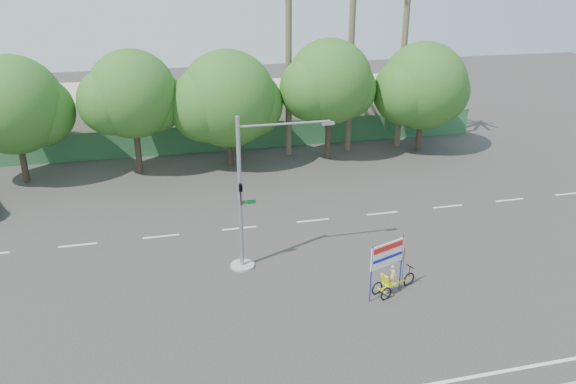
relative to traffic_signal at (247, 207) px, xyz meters
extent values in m
plane|color=#33302D|center=(2.20, -3.98, -2.92)|extent=(120.00, 120.00, 0.00)
cube|color=#336B3D|center=(2.20, 17.52, -1.92)|extent=(38.00, 0.08, 2.00)
cube|color=beige|center=(-7.80, 22.02, -0.92)|extent=(12.00, 8.00, 4.00)
cube|color=beige|center=(10.20, 22.02, -1.12)|extent=(14.00, 8.00, 3.60)
cylinder|color=#473828|center=(-11.80, 14.02, -1.16)|extent=(0.40, 0.40, 3.52)
sphere|color=#284E16|center=(-11.80, 14.02, 2.04)|extent=(6.00, 6.00, 6.00)
sphere|color=#284E16|center=(-10.45, 14.32, 1.48)|extent=(4.32, 4.32, 4.32)
cylinder|color=#473828|center=(-4.80, 14.02, -1.05)|extent=(0.40, 0.40, 3.74)
sphere|color=#284E16|center=(-4.80, 14.02, 2.35)|extent=(5.60, 5.60, 5.60)
sphere|color=#284E16|center=(-3.54, 14.32, 1.76)|extent=(4.03, 4.03, 4.03)
sphere|color=#284E16|center=(-6.06, 13.77, 2.01)|extent=(4.26, 4.26, 4.26)
cylinder|color=#473828|center=(1.20, 14.02, -1.27)|extent=(0.40, 0.40, 3.30)
sphere|color=#284E16|center=(1.20, 14.02, 1.73)|extent=(6.40, 6.40, 6.40)
sphere|color=#284E16|center=(2.64, 14.32, 1.21)|extent=(4.61, 4.61, 4.61)
sphere|color=#284E16|center=(-0.24, 13.77, 1.43)|extent=(4.86, 4.86, 4.86)
cylinder|color=#473828|center=(8.20, 14.02, -0.98)|extent=(0.40, 0.40, 3.87)
sphere|color=#284E16|center=(8.20, 14.02, 2.54)|extent=(5.80, 5.80, 5.80)
sphere|color=#284E16|center=(9.50, 14.32, 1.92)|extent=(4.18, 4.18, 4.18)
sphere|color=#284E16|center=(6.89, 13.77, 2.19)|extent=(4.41, 4.41, 4.41)
cylinder|color=#473828|center=(15.20, 14.02, -1.20)|extent=(0.40, 0.40, 3.43)
sphere|color=#284E16|center=(15.20, 14.02, 1.92)|extent=(6.20, 6.20, 6.20)
sphere|color=#284E16|center=(16.59, 14.32, 1.37)|extent=(4.46, 4.46, 4.46)
sphere|color=#284E16|center=(13.80, 13.77, 1.61)|extent=(4.71, 4.71, 4.71)
cylinder|color=#70604C|center=(10.20, 15.52, 5.58)|extent=(0.44, 0.44, 17.00)
cylinder|color=#70604C|center=(14.20, 15.52, 4.58)|extent=(0.44, 0.44, 15.00)
cylinder|color=#70604C|center=(5.70, 15.52, 4.08)|extent=(0.44, 0.44, 14.00)
cylinder|color=gray|center=(-0.30, 0.02, -2.87)|extent=(1.10, 1.10, 0.10)
cylinder|color=gray|center=(-0.30, 0.02, 0.58)|extent=(0.18, 0.18, 7.00)
cylinder|color=gray|center=(1.70, 0.02, 3.63)|extent=(4.00, 0.10, 0.10)
cube|color=gray|center=(3.60, 0.02, 3.53)|extent=(0.55, 0.20, 0.12)
imported|color=black|center=(-0.30, -0.20, 0.68)|extent=(0.16, 0.20, 1.00)
cube|color=#14662D|center=(0.05, 0.02, 0.23)|extent=(0.70, 0.04, 0.18)
torus|color=black|center=(6.34, -3.29, -2.64)|extent=(0.62, 0.29, 0.63)
torus|color=black|center=(4.77, -3.61, -2.66)|extent=(0.58, 0.27, 0.59)
torus|color=black|center=(4.95, -4.10, -2.66)|extent=(0.58, 0.27, 0.59)
cube|color=#EEF415|center=(5.60, -3.57, -2.58)|extent=(1.50, 0.62, 0.06)
cube|color=#EEF415|center=(4.86, -3.86, -2.64)|extent=(0.25, 0.54, 0.05)
cube|color=#EEF415|center=(5.25, -3.71, -2.45)|extent=(0.58, 0.53, 0.06)
cube|color=#EEF415|center=(5.02, -3.80, -2.19)|extent=(0.34, 0.44, 0.51)
cylinder|color=black|center=(6.34, -3.29, -2.26)|extent=(0.04, 0.04, 0.51)
cube|color=black|center=(6.34, -3.29, -2.01)|extent=(0.19, 0.41, 0.04)
imported|color=#CCB284|center=(5.38, -3.66, -2.10)|extent=(0.36, 0.43, 1.01)
cylinder|color=#171EAE|center=(4.25, -4.09, -1.66)|extent=(0.07, 0.07, 2.52)
cylinder|color=#171EAE|center=(5.82, -3.49, -1.66)|extent=(0.07, 0.07, 2.52)
cube|color=white|center=(5.03, -3.79, -1.00)|extent=(1.68, 0.68, 1.03)
cube|color=red|center=(5.05, -3.82, -0.68)|extent=(1.49, 0.58, 0.24)
cube|color=#171EAE|center=(5.05, -3.82, -1.14)|extent=(1.49, 0.58, 0.13)
cylinder|color=black|center=(5.95, -3.44, -1.94)|extent=(0.02, 0.02, 1.96)
cube|color=red|center=(5.64, -3.56, -1.33)|extent=(0.78, 0.31, 0.61)
camera|label=1|loc=(-3.66, -22.29, 9.75)|focal=35.00mm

